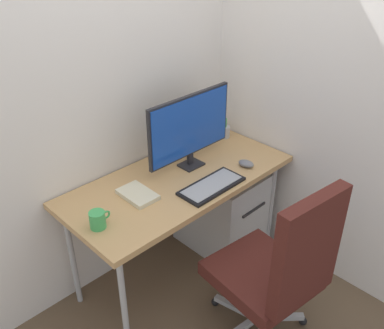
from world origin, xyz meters
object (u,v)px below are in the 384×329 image
at_px(pen_holder, 224,131).
at_px(notebook, 138,194).
at_px(office_chair, 279,269).
at_px(monitor, 190,127).
at_px(keyboard, 212,186).
at_px(coffee_mug, 98,220).
at_px(mouse, 246,164).
at_px(filing_cabinet, 222,207).

xyz_separation_m(pen_holder, notebook, (-0.89, -0.16, -0.03)).
xyz_separation_m(office_chair, notebook, (-0.29, 0.78, 0.22)).
relative_size(monitor, keyboard, 1.56).
bearing_deg(coffee_mug, mouse, -8.00).
bearing_deg(pen_holder, keyboard, -144.19).
relative_size(notebook, coffee_mug, 1.94).
xyz_separation_m(mouse, notebook, (-0.69, 0.22, -0.01)).
xyz_separation_m(keyboard, mouse, (0.32, 0.01, 0.01)).
relative_size(office_chair, filing_cabinet, 1.75).
xyz_separation_m(office_chair, monitor, (0.16, 0.82, 0.47)).
bearing_deg(coffee_mug, office_chair, -49.39).
height_order(office_chair, coffee_mug, office_chair).
relative_size(monitor, notebook, 2.78).
relative_size(office_chair, pen_holder, 6.73).
relative_size(office_chair, coffee_mug, 9.09).
xyz_separation_m(filing_cabinet, notebook, (-0.73, -0.00, 0.46)).
bearing_deg(pen_holder, monitor, -165.58).
relative_size(monitor, mouse, 6.26).
relative_size(keyboard, coffee_mug, 3.47).
height_order(filing_cabinet, mouse, mouse).
distance_m(filing_cabinet, keyboard, 0.63).
xyz_separation_m(filing_cabinet, keyboard, (-0.37, -0.23, 0.46)).
bearing_deg(monitor, notebook, -174.57).
relative_size(office_chair, keyboard, 2.62).
relative_size(keyboard, notebook, 1.79).
bearing_deg(notebook, keyboard, -31.33).
bearing_deg(mouse, keyboard, 170.54).
bearing_deg(notebook, mouse, -16.77).
bearing_deg(notebook, office_chair, -68.69).
bearing_deg(office_chair, keyboard, 82.71).
xyz_separation_m(keyboard, coffee_mug, (-0.67, 0.15, 0.04)).
height_order(mouse, coffee_mug, coffee_mug).
distance_m(monitor, coffee_mug, 0.80).
height_order(filing_cabinet, keyboard, keyboard).
height_order(pen_holder, coffee_mug, pen_holder).
relative_size(monitor, coffee_mug, 5.41).
distance_m(monitor, notebook, 0.52).
xyz_separation_m(filing_cabinet, pen_holder, (0.17, 0.15, 0.49)).
height_order(office_chair, monitor, monitor).
xyz_separation_m(office_chair, coffee_mug, (-0.60, 0.70, 0.26)).
bearing_deg(keyboard, coffee_mug, 167.39).
bearing_deg(notebook, pen_holder, 10.74).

